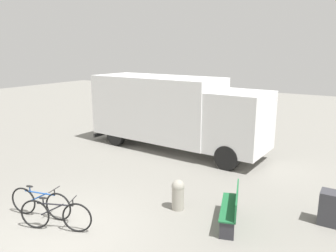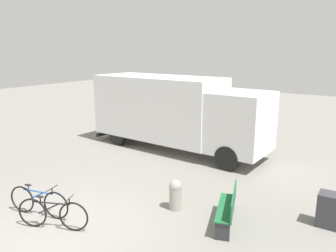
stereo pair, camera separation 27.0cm
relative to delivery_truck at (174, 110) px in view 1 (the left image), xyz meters
The scene contains 7 objects.
ground_plane 7.65m from the delivery_truck, 81.00° to the right, with size 60.00×60.00×0.00m, color gray.
delivery_truck is the anchor object (origin of this frame).
park_bench 6.78m from the delivery_truck, 46.65° to the right, with size 0.88×1.67×0.91m.
bicycle_near 7.28m from the delivery_truck, 88.79° to the right, with size 1.81×0.57×0.86m.
bicycle_middle 7.58m from the delivery_truck, 82.15° to the right, with size 1.73×0.76×0.86m.
bollard_near_bench 5.87m from the delivery_truck, 58.24° to the right, with size 0.36×0.36×0.86m.
utility_box 7.69m from the delivery_truck, 27.88° to the right, with size 0.54×0.49×0.86m.
Camera 1 is at (5.98, -4.79, 4.32)m, focal length 35.00 mm.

